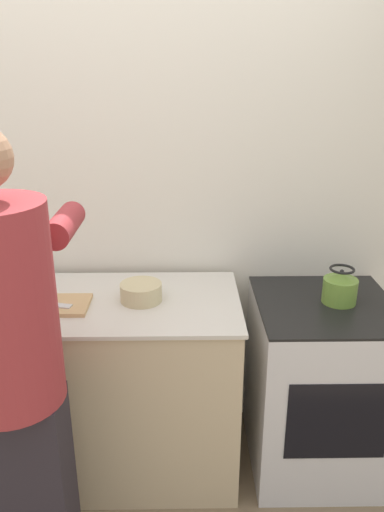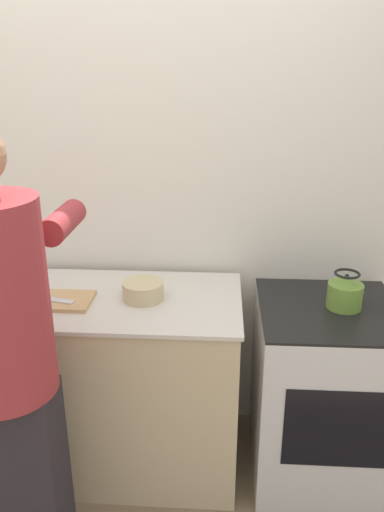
{
  "view_description": "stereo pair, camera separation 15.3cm",
  "coord_description": "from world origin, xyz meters",
  "px_view_note": "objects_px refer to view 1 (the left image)",
  "views": [
    {
      "loc": [
        0.27,
        -1.74,
        1.91
      ],
      "look_at": [
        0.3,
        0.22,
        1.16
      ],
      "focal_mm": 35.0,
      "sensor_mm": 36.0,
      "label": 1
    },
    {
      "loc": [
        0.42,
        -1.74,
        1.91
      ],
      "look_at": [
        0.3,
        0.22,
        1.16
      ],
      "focal_mm": 35.0,
      "sensor_mm": 36.0,
      "label": 2
    }
  ],
  "objects_px": {
    "oven": "(318,385)",
    "person": "(12,366)",
    "cutting_board": "(49,305)",
    "knife": "(49,304)",
    "kettle": "(340,288)"
  },
  "relations": [
    {
      "from": "oven",
      "to": "knife",
      "type": "bearing_deg",
      "value": -176.16
    },
    {
      "from": "knife",
      "to": "kettle",
      "type": "xyz_separation_m",
      "value": [
        1.31,
        0.1,
        0.03
      ]
    },
    {
      "from": "oven",
      "to": "cutting_board",
      "type": "distance_m",
      "value": 1.35
    },
    {
      "from": "oven",
      "to": "cutting_board",
      "type": "height_order",
      "value": "cutting_board"
    },
    {
      "from": "oven",
      "to": "knife",
      "type": "distance_m",
      "value": 1.35
    },
    {
      "from": "person",
      "to": "kettle",
      "type": "relative_size",
      "value": 10.29
    },
    {
      "from": "kettle",
      "to": "knife",
      "type": "bearing_deg",
      "value": -175.71
    },
    {
      "from": "knife",
      "to": "kettle",
      "type": "height_order",
      "value": "kettle"
    },
    {
      "from": "cutting_board",
      "to": "oven",
      "type": "bearing_deg",
      "value": 3.09
    },
    {
      "from": "cutting_board",
      "to": "knife",
      "type": "distance_m",
      "value": 0.02
    },
    {
      "from": "oven",
      "to": "person",
      "type": "bearing_deg",
      "value": -154.4
    },
    {
      "from": "person",
      "to": "oven",
      "type": "bearing_deg",
      "value": 25.6
    },
    {
      "from": "person",
      "to": "knife",
      "type": "height_order",
      "value": "person"
    },
    {
      "from": "cutting_board",
      "to": "knife",
      "type": "relative_size",
      "value": 1.8
    },
    {
      "from": "knife",
      "to": "kettle",
      "type": "relative_size",
      "value": 1.15
    }
  ]
}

